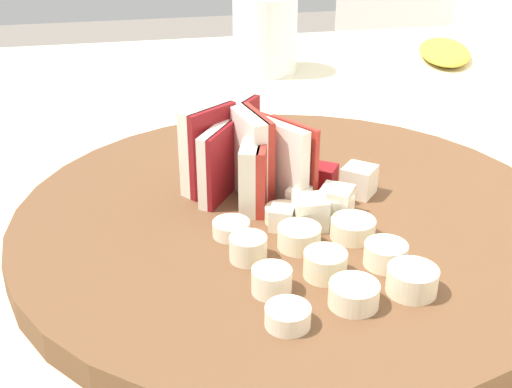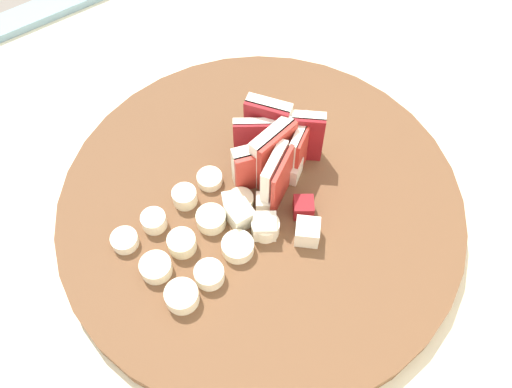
{
  "view_description": "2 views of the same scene",
  "coord_description": "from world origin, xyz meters",
  "px_view_note": "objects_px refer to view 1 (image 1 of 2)",
  "views": [
    {
      "loc": [
        0.4,
        -0.11,
        1.15
      ],
      "look_at": [
        -0.02,
        -0.03,
        0.93
      ],
      "focal_mm": 47.1,
      "sensor_mm": 36.0,
      "label": 1
    },
    {
      "loc": [
        0.16,
        0.22,
        1.39
      ],
      "look_at": [
        0.01,
        0.0,
        0.96
      ],
      "focal_mm": 39.89,
      "sensor_mm": 36.0,
      "label": 2
    }
  ],
  "objects_px": {
    "apple_dice_pile": "(314,192)",
    "banana_slice_rows": "(325,252)",
    "apple_wedge_fan": "(244,155)",
    "small_jar": "(265,34)",
    "cutting_board": "(291,222)",
    "banana_peel": "(445,52)"
  },
  "relations": [
    {
      "from": "apple_dice_pile",
      "to": "small_jar",
      "type": "distance_m",
      "value": 0.4
    },
    {
      "from": "banana_slice_rows",
      "to": "cutting_board",
      "type": "bearing_deg",
      "value": -177.44
    },
    {
      "from": "cutting_board",
      "to": "banana_peel",
      "type": "height_order",
      "value": "cutting_board"
    },
    {
      "from": "apple_dice_pile",
      "to": "banana_slice_rows",
      "type": "distance_m",
      "value": 0.08
    },
    {
      "from": "banana_slice_rows",
      "to": "small_jar",
      "type": "height_order",
      "value": "small_jar"
    },
    {
      "from": "cutting_board",
      "to": "apple_dice_pile",
      "type": "distance_m",
      "value": 0.03
    },
    {
      "from": "apple_wedge_fan",
      "to": "banana_slice_rows",
      "type": "xyz_separation_m",
      "value": [
        0.11,
        0.03,
        -0.02
      ]
    },
    {
      "from": "banana_slice_rows",
      "to": "small_jar",
      "type": "bearing_deg",
      "value": 172.18
    },
    {
      "from": "apple_dice_pile",
      "to": "banana_slice_rows",
      "type": "relative_size",
      "value": 0.69
    },
    {
      "from": "banana_slice_rows",
      "to": "banana_peel",
      "type": "height_order",
      "value": "banana_slice_rows"
    },
    {
      "from": "banana_slice_rows",
      "to": "small_jar",
      "type": "relative_size",
      "value": 1.47
    },
    {
      "from": "apple_dice_pile",
      "to": "banana_slice_rows",
      "type": "height_order",
      "value": "apple_dice_pile"
    },
    {
      "from": "banana_slice_rows",
      "to": "apple_wedge_fan",
      "type": "bearing_deg",
      "value": -164.04
    },
    {
      "from": "apple_wedge_fan",
      "to": "small_jar",
      "type": "distance_m",
      "value": 0.38
    },
    {
      "from": "cutting_board",
      "to": "apple_wedge_fan",
      "type": "relative_size",
      "value": 3.98
    },
    {
      "from": "apple_wedge_fan",
      "to": "apple_dice_pile",
      "type": "bearing_deg",
      "value": 55.09
    },
    {
      "from": "banana_slice_rows",
      "to": "banana_peel",
      "type": "xyz_separation_m",
      "value": [
        -0.49,
        0.31,
        -0.02
      ]
    },
    {
      "from": "banana_slice_rows",
      "to": "small_jar",
      "type": "distance_m",
      "value": 0.48
    },
    {
      "from": "apple_dice_pile",
      "to": "small_jar",
      "type": "relative_size",
      "value": 1.01
    },
    {
      "from": "cutting_board",
      "to": "small_jar",
      "type": "relative_size",
      "value": 4.14
    },
    {
      "from": "apple_wedge_fan",
      "to": "banana_slice_rows",
      "type": "bearing_deg",
      "value": 15.96
    },
    {
      "from": "cutting_board",
      "to": "apple_dice_pile",
      "type": "height_order",
      "value": "apple_dice_pile"
    }
  ]
}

